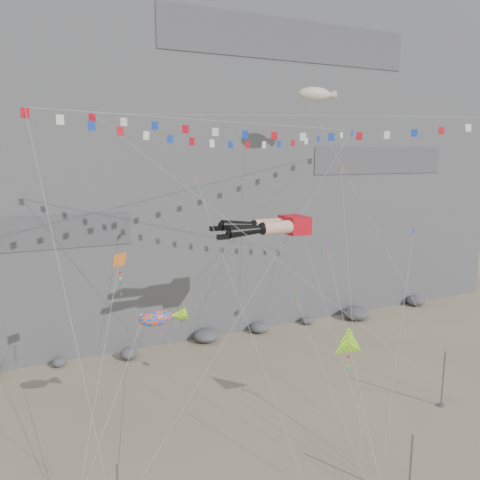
% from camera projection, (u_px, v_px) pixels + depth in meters
% --- Properties ---
extents(ground, '(120.00, 120.00, 0.00)m').
position_uv_depth(ground, '(292.00, 429.00, 32.16)').
color(ground, gray).
rests_on(ground, ground).
extents(cliff, '(80.00, 28.00, 50.00)m').
position_uv_depth(cliff, '(161.00, 101.00, 56.40)').
color(cliff, slate).
rests_on(cliff, ground).
extents(talus_boulders, '(60.00, 3.00, 1.20)m').
position_uv_depth(talus_boulders, '(206.00, 336.00, 47.29)').
color(talus_boulders, '#59585D').
rests_on(talus_boulders, ground).
extents(anchor_pole_center, '(0.12, 0.12, 3.94)m').
position_uv_depth(anchor_pole_center, '(411.00, 468.00, 25.18)').
color(anchor_pole_center, slate).
rests_on(anchor_pole_center, ground).
extents(anchor_pole_right, '(0.12, 0.12, 4.40)m').
position_uv_depth(anchor_pole_right, '(443.00, 379.00, 34.76)').
color(anchor_pole_right, slate).
rests_on(anchor_pole_right, ground).
extents(legs_kite, '(7.72, 15.70, 19.71)m').
position_uv_depth(legs_kite, '(271.00, 226.00, 35.67)').
color(legs_kite, red).
rests_on(legs_kite, ground).
extents(flag_banner_upper, '(29.88, 17.35, 26.95)m').
position_uv_depth(flag_banner_upper, '(239.00, 123.00, 35.61)').
color(flag_banner_upper, red).
rests_on(flag_banner_upper, ground).
extents(flag_banner_lower, '(29.72, 11.27, 24.24)m').
position_uv_depth(flag_banner_lower, '(318.00, 116.00, 33.19)').
color(flag_banner_lower, red).
rests_on(flag_banner_lower, ground).
extents(harlequin_kite, '(5.26, 8.95, 15.02)m').
position_uv_depth(harlequin_kite, '(119.00, 261.00, 29.61)').
color(harlequin_kite, red).
rests_on(harlequin_kite, ground).
extents(fish_windsock, '(7.63, 4.98, 11.66)m').
position_uv_depth(fish_windsock, '(156.00, 319.00, 27.49)').
color(fish_windsock, '#FF510D').
rests_on(fish_windsock, ground).
extents(delta_kite, '(3.10, 6.09, 8.60)m').
position_uv_depth(delta_kite, '(349.00, 345.00, 31.01)').
color(delta_kite, yellow).
rests_on(delta_kite, ground).
extents(blimp_windsock, '(7.31, 15.42, 28.46)m').
position_uv_depth(blimp_windsock, '(315.00, 95.00, 42.26)').
color(blimp_windsock, beige).
rests_on(blimp_windsock, ground).
extents(small_kite_a, '(1.96, 15.11, 22.36)m').
position_uv_depth(small_kite_a, '(196.00, 182.00, 35.78)').
color(small_kite_a, '#E15E12').
rests_on(small_kite_a, ground).
extents(small_kite_b, '(3.51, 10.70, 15.74)m').
position_uv_depth(small_kite_b, '(327.00, 248.00, 35.59)').
color(small_kite_b, purple).
rests_on(small_kite_b, ground).
extents(small_kite_c, '(1.10, 8.54, 12.18)m').
position_uv_depth(small_kite_c, '(297.00, 299.00, 31.01)').
color(small_kite_c, green).
rests_on(small_kite_c, ground).
extents(small_kite_d, '(8.12, 14.07, 23.24)m').
position_uv_depth(small_kite_d, '(341.00, 175.00, 39.56)').
color(small_kite_d, yellow).
rests_on(small_kite_d, ground).
extents(small_kite_e, '(8.96, 7.70, 16.80)m').
position_uv_depth(small_kite_e, '(413.00, 234.00, 36.45)').
color(small_kite_e, '#1339AD').
rests_on(small_kite_e, ground).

